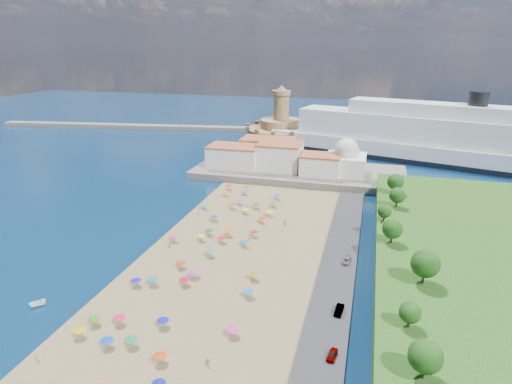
% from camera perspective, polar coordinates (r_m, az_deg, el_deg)
% --- Properties ---
extents(ground, '(700.00, 700.00, 0.00)m').
position_cam_1_polar(ground, '(123.85, -4.90, -7.02)').
color(ground, '#071938').
rests_on(ground, ground).
extents(terrace, '(90.00, 36.00, 3.00)m').
position_cam_1_polar(terrace, '(187.06, 5.69, 2.62)').
color(terrace, '#59544C').
rests_on(terrace, ground).
extents(jetty, '(18.00, 70.00, 2.40)m').
position_cam_1_polar(jetty, '(224.53, 1.69, 5.44)').
color(jetty, '#59544C').
rests_on(jetty, ground).
extents(breakwater, '(199.03, 34.77, 2.60)m').
position_cam_1_polar(breakwater, '(301.99, -14.73, 8.42)').
color(breakwater, '#59544C').
rests_on(breakwater, ground).
extents(waterfront_buildings, '(57.00, 29.00, 11.00)m').
position_cam_1_polar(waterfront_buildings, '(188.47, 1.87, 4.85)').
color(waterfront_buildings, silver).
rests_on(waterfront_buildings, terrace).
extents(domed_building, '(16.00, 16.00, 15.00)m').
position_cam_1_polar(domed_building, '(181.02, 11.92, 4.19)').
color(domed_building, silver).
rests_on(domed_building, terrace).
extents(fortress, '(40.00, 40.00, 32.40)m').
position_cam_1_polar(fortress, '(251.94, 3.35, 8.21)').
color(fortress, '#A78753').
rests_on(fortress, ground).
extents(cruise_ship, '(158.04, 64.60, 34.44)m').
position_cam_1_polar(cruise_ship, '(224.22, 21.48, 6.46)').
color(cruise_ship, black).
rests_on(cruise_ship, ground).
extents(beach_parasols, '(33.30, 116.06, 2.20)m').
position_cam_1_polar(beach_parasols, '(116.24, -6.59, -7.75)').
color(beach_parasols, gray).
rests_on(beach_parasols, beach).
extents(beachgoers, '(32.13, 91.40, 1.89)m').
position_cam_1_polar(beachgoers, '(126.88, -3.81, -5.74)').
color(beachgoers, tan).
rests_on(beachgoers, beach).
extents(parked_cars, '(2.49, 41.06, 1.41)m').
position_cam_1_polar(parked_cars, '(99.29, 11.27, -13.63)').
color(parked_cars, gray).
rests_on(parked_cars, promenade).
extents(hillside_trees, '(12.89, 102.78, 7.78)m').
position_cam_1_polar(hillside_trees, '(108.51, 19.16, -6.18)').
color(hillside_trees, '#382314').
rests_on(hillside_trees, hillside).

